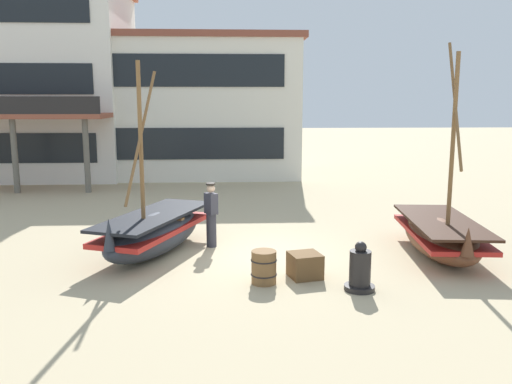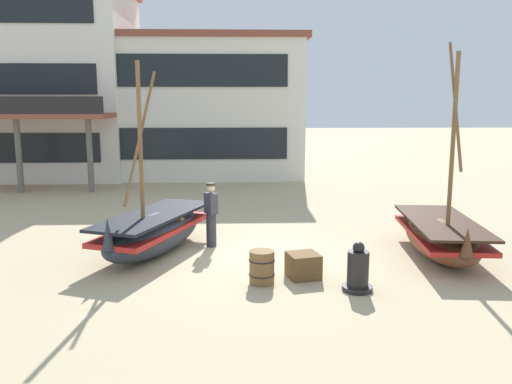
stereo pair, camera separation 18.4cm
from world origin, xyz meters
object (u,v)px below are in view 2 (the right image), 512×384
fishing_boat_centre_large (154,231)px  wooden_barrel (262,267)px  capstan_winch (358,271)px  harbor_building_main (193,107)px  fishing_boat_near_left (441,236)px  fisherman_by_hull (211,215)px  cargo_crate (303,266)px  harbor_building_annex (28,82)px

fishing_boat_centre_large → wooden_barrel: size_ratio=6.68×
fishing_boat_centre_large → capstan_winch: bearing=-32.2°
fishing_boat_centre_large → harbor_building_main: bearing=90.3°
fishing_boat_near_left → capstan_winch: fishing_boat_near_left is taller
fisherman_by_hull → capstan_winch: size_ratio=1.67×
fishing_boat_near_left → capstan_winch: (-2.59, -2.32, -0.10)m
fishing_boat_near_left → capstan_winch: bearing=-138.2°
fishing_boat_near_left → cargo_crate: fishing_boat_near_left is taller
fishing_boat_centre_large → harbor_building_annex: size_ratio=0.44×
harbor_building_main → capstan_winch: bearing=-75.0°
fishing_boat_near_left → fishing_boat_centre_large: size_ratio=1.10×
fishing_boat_near_left → wooden_barrel: fishing_boat_near_left is taller
fisherman_by_hull → wooden_barrel: (1.18, -2.88, -0.48)m
cargo_crate → harbor_building_main: harbor_building_main is taller
fisherman_by_hull → fishing_boat_near_left: bearing=-10.6°
wooden_barrel → harbor_building_main: 16.99m
fishing_boat_centre_large → capstan_winch: (4.47, -2.81, -0.16)m
fishing_boat_near_left → harbor_building_main: harbor_building_main is taller
harbor_building_main → harbor_building_annex: size_ratio=1.06×
fishing_boat_near_left → fisherman_by_hull: bearing=169.4°
capstan_winch → cargo_crate: 1.30m
cargo_crate → harbor_building_annex: bearing=125.5°
capstan_winch → fishing_boat_centre_large: bearing=147.8°
fishing_boat_centre_large → cargo_crate: 4.02m
cargo_crate → harbor_building_annex: size_ratio=0.06×
harbor_building_main → fishing_boat_near_left: bearing=-64.0°
fishing_boat_near_left → fisherman_by_hull: 5.78m
wooden_barrel → harbor_building_main: harbor_building_main is taller
cargo_crate → fisherman_by_hull: bearing=129.3°
fisherman_by_hull → harbor_building_annex: (-9.69, 13.97, 3.86)m
capstan_winch → harbor_building_main: 17.85m
fishing_boat_near_left → cargo_crate: 3.89m
capstan_winch → fishing_boat_near_left: bearing=41.8°
fishing_boat_centre_large → harbor_building_main: harbor_building_main is taller
fishing_boat_centre_large → fisherman_by_hull: 1.53m
cargo_crate → capstan_winch: bearing=-40.1°
fishing_boat_centre_large → fisherman_by_hull: (1.40, 0.56, 0.27)m
fisherman_by_hull → harbor_building_main: size_ratio=0.15×
harbor_building_annex → cargo_crate: bearing=-54.5°
fisherman_by_hull → harbor_building_annex: size_ratio=0.16×
capstan_winch → wooden_barrel: bearing=165.2°
wooden_barrel → harbor_building_main: bearing=99.1°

